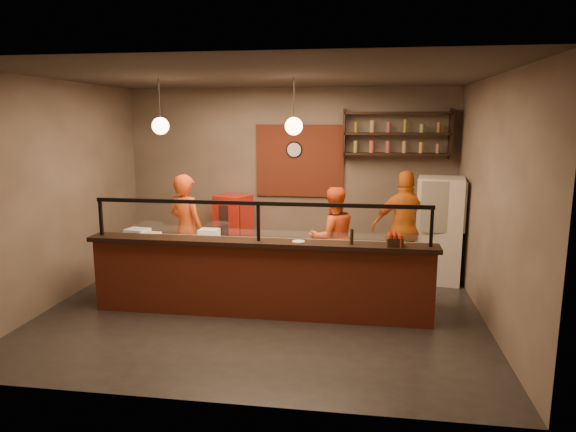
% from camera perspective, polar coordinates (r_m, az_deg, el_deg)
% --- Properties ---
extents(floor, '(6.00, 6.00, 0.00)m').
position_cam_1_polar(floor, '(7.42, -2.72, -10.19)').
color(floor, black).
rests_on(floor, ground).
extents(ceiling, '(6.00, 6.00, 0.00)m').
position_cam_1_polar(ceiling, '(6.95, -2.96, 15.28)').
color(ceiling, '#3C352E').
rests_on(ceiling, wall_back).
extents(wall_back, '(6.00, 0.00, 6.00)m').
position_cam_1_polar(wall_back, '(9.45, 0.13, 4.36)').
color(wall_back, '#786658').
rests_on(wall_back, floor).
extents(wall_left, '(0.00, 5.00, 5.00)m').
position_cam_1_polar(wall_left, '(8.14, -24.04, 2.41)').
color(wall_left, '#786658').
rests_on(wall_left, floor).
extents(wall_right, '(0.00, 5.00, 5.00)m').
position_cam_1_polar(wall_right, '(7.07, 21.77, 1.45)').
color(wall_right, '#786658').
rests_on(wall_right, floor).
extents(wall_front, '(6.00, 0.00, 6.00)m').
position_cam_1_polar(wall_front, '(4.63, -8.89, -2.46)').
color(wall_front, '#786658').
rests_on(wall_front, floor).
extents(brick_patch, '(1.60, 0.04, 1.30)m').
position_cam_1_polar(brick_patch, '(9.37, 1.32, 6.15)').
color(brick_patch, '#983921').
rests_on(brick_patch, wall_back).
extents(service_counter, '(4.60, 0.25, 1.00)m').
position_cam_1_polar(service_counter, '(6.97, -3.24, -7.21)').
color(service_counter, '#983921').
rests_on(service_counter, floor).
extents(counter_ledge, '(4.70, 0.37, 0.06)m').
position_cam_1_polar(counter_ledge, '(6.83, -3.28, -2.98)').
color(counter_ledge, black).
rests_on(counter_ledge, service_counter).
extents(worktop_cabinet, '(4.60, 0.75, 0.85)m').
position_cam_1_polar(worktop_cabinet, '(7.46, -2.45, -6.60)').
color(worktop_cabinet, gray).
rests_on(worktop_cabinet, floor).
extents(worktop, '(4.60, 0.75, 0.05)m').
position_cam_1_polar(worktop, '(7.34, -2.48, -3.24)').
color(worktop, silver).
rests_on(worktop, worktop_cabinet).
extents(sneeze_guard, '(4.50, 0.05, 0.52)m').
position_cam_1_polar(sneeze_guard, '(6.76, -3.31, -0.17)').
color(sneeze_guard, white).
rests_on(sneeze_guard, counter_ledge).
extents(wall_shelving, '(1.84, 0.28, 0.85)m').
position_cam_1_polar(wall_shelving, '(9.14, 11.98, 8.95)').
color(wall_shelving, black).
rests_on(wall_shelving, wall_back).
extents(wall_clock, '(0.30, 0.04, 0.30)m').
position_cam_1_polar(wall_clock, '(9.36, 0.70, 7.37)').
color(wall_clock, black).
rests_on(wall_clock, wall_back).
extents(pendant_left, '(0.24, 0.24, 0.77)m').
position_cam_1_polar(pendant_left, '(7.56, -13.99, 9.70)').
color(pendant_left, black).
rests_on(pendant_left, ceiling).
extents(pendant_right, '(0.24, 0.24, 0.77)m').
position_cam_1_polar(pendant_right, '(7.06, 0.65, 9.96)').
color(pendant_right, black).
rests_on(pendant_right, ceiling).
extents(cook_left, '(0.77, 0.66, 1.79)m').
position_cam_1_polar(cook_left, '(8.44, -11.22, -1.46)').
color(cook_left, '#D84414').
rests_on(cook_left, floor).
extents(cook_mid, '(0.96, 0.87, 1.61)m').
position_cam_1_polar(cook_mid, '(8.14, 5.00, -2.39)').
color(cook_mid, '#E84B15').
rests_on(cook_mid, floor).
extents(cook_right, '(1.08, 0.46, 1.84)m').
position_cam_1_polar(cook_right, '(8.49, 12.93, -1.28)').
color(cook_right, '#D46313').
rests_on(cook_right, floor).
extents(fridge, '(0.81, 0.77, 1.73)m').
position_cam_1_polar(fridge, '(8.75, 16.42, -1.49)').
color(fridge, beige).
rests_on(fridge, floor).
extents(red_cooler, '(0.71, 0.69, 1.29)m').
position_cam_1_polar(red_cooler, '(9.46, -6.08, -1.57)').
color(red_cooler, red).
rests_on(red_cooler, floor).
extents(pizza_dough, '(0.53, 0.53, 0.01)m').
position_cam_1_polar(pizza_dough, '(7.17, 3.04, -3.34)').
color(pizza_dough, beige).
rests_on(pizza_dough, worktop).
extents(prep_tub_a, '(0.35, 0.30, 0.16)m').
position_cam_1_polar(prep_tub_a, '(7.88, -16.38, -1.93)').
color(prep_tub_a, silver).
rests_on(prep_tub_a, worktop).
extents(prep_tub_b, '(0.29, 0.24, 0.14)m').
position_cam_1_polar(prep_tub_b, '(7.71, -8.75, -1.97)').
color(prep_tub_b, silver).
rests_on(prep_tub_b, worktop).
extents(prep_tub_c, '(0.30, 0.25, 0.14)m').
position_cam_1_polar(prep_tub_c, '(7.65, -15.13, -2.31)').
color(prep_tub_c, silver).
rests_on(prep_tub_c, worktop).
extents(rolling_pin, '(0.38, 0.07, 0.06)m').
position_cam_1_polar(rolling_pin, '(7.93, -14.74, -2.12)').
color(rolling_pin, yellow).
rests_on(rolling_pin, worktop).
extents(condiment_caddy, '(0.21, 0.17, 0.11)m').
position_cam_1_polar(condiment_caddy, '(6.64, 11.79, -2.83)').
color(condiment_caddy, black).
rests_on(condiment_caddy, counter_ledge).
extents(pepper_mill, '(0.05, 0.05, 0.20)m').
position_cam_1_polar(pepper_mill, '(6.63, 7.09, -2.29)').
color(pepper_mill, black).
rests_on(pepper_mill, counter_ledge).
extents(small_plate, '(0.19, 0.19, 0.01)m').
position_cam_1_polar(small_plate, '(6.74, 1.17, -2.85)').
color(small_plate, silver).
rests_on(small_plate, counter_ledge).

